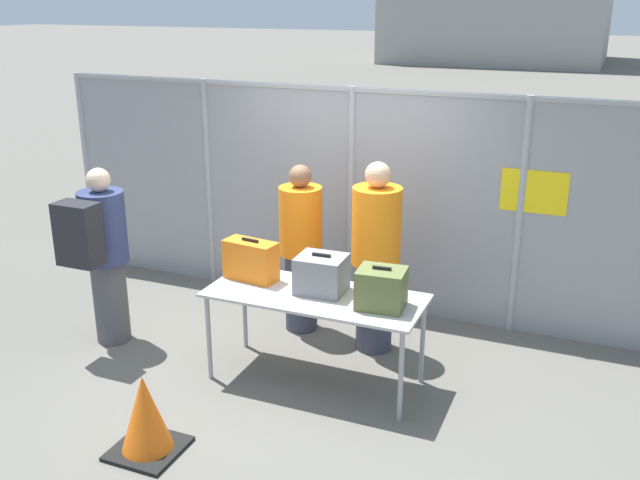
# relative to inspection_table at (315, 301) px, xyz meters

# --- Properties ---
(ground_plane) EXTENTS (120.00, 120.00, 0.00)m
(ground_plane) POSITION_rel_inspection_table_xyz_m (-0.30, 0.10, -0.73)
(ground_plane) COLOR #605E56
(fence_section) EXTENTS (6.78, 0.07, 2.29)m
(fence_section) POSITION_rel_inspection_table_xyz_m (-0.28, 1.64, 0.46)
(fence_section) COLOR #9EA0A5
(fence_section) RESTS_ON ground_plane
(inspection_table) EXTENTS (1.80, 0.75, 0.80)m
(inspection_table) POSITION_rel_inspection_table_xyz_m (0.00, 0.00, 0.00)
(inspection_table) COLOR #B2B2AD
(inspection_table) RESTS_ON ground_plane
(suitcase_orange) EXTENTS (0.49, 0.26, 0.37)m
(suitcase_orange) POSITION_rel_inspection_table_xyz_m (-0.64, 0.09, 0.24)
(suitcase_orange) COLOR orange
(suitcase_orange) RESTS_ON inspection_table
(suitcase_grey) EXTENTS (0.40, 0.35, 0.33)m
(suitcase_grey) POSITION_rel_inspection_table_xyz_m (0.03, 0.07, 0.22)
(suitcase_grey) COLOR slate
(suitcase_grey) RESTS_ON inspection_table
(suitcase_olive) EXTENTS (0.39, 0.33, 0.34)m
(suitcase_olive) POSITION_rel_inspection_table_xyz_m (0.58, -0.03, 0.22)
(suitcase_olive) COLOR #566033
(suitcase_olive) RESTS_ON inspection_table
(traveler_hooded) EXTENTS (0.42, 0.64, 1.68)m
(traveler_hooded) POSITION_rel_inspection_table_xyz_m (-2.07, -0.10, 0.19)
(traveler_hooded) COLOR #4C4C51
(traveler_hooded) RESTS_ON ground_plane
(security_worker_near) EXTENTS (0.44, 0.44, 1.77)m
(security_worker_near) POSITION_rel_inspection_table_xyz_m (0.27, 0.76, 0.18)
(security_worker_near) COLOR #383D4C
(security_worker_near) RESTS_ON ground_plane
(security_worker_far) EXTENTS (0.41, 0.41, 1.65)m
(security_worker_far) POSITION_rel_inspection_table_xyz_m (-0.52, 0.88, 0.12)
(security_worker_far) COLOR #383D4C
(security_worker_far) RESTS_ON ground_plane
(utility_trailer) EXTENTS (3.47, 1.90, 0.68)m
(utility_trailer) POSITION_rel_inspection_table_xyz_m (0.53, 3.82, -0.34)
(utility_trailer) COLOR #4C6B47
(utility_trailer) RESTS_ON ground_plane
(distant_hangar) EXTENTS (10.08, 9.01, 5.61)m
(distant_hangar) POSITION_rel_inspection_table_xyz_m (-3.90, 32.67, 2.07)
(distant_hangar) COLOR #999993
(distant_hangar) RESTS_ON ground_plane
(traffic_cone) EXTENTS (0.49, 0.49, 0.61)m
(traffic_cone) POSITION_rel_inspection_table_xyz_m (-0.72, -1.39, -0.45)
(traffic_cone) COLOR black
(traffic_cone) RESTS_ON ground_plane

